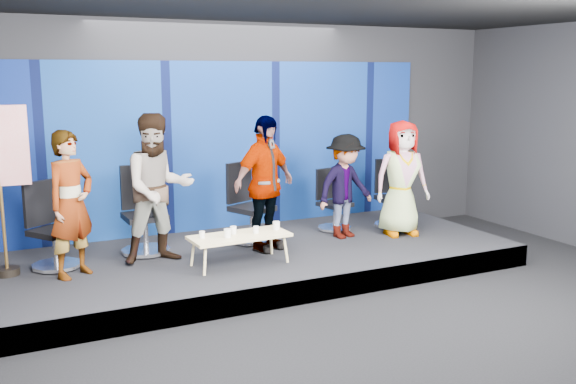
% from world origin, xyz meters
% --- Properties ---
extents(ground, '(10.00, 10.00, 0.00)m').
position_xyz_m(ground, '(0.00, 0.00, 0.00)').
color(ground, black).
rests_on(ground, ground).
extents(room_walls, '(10.02, 8.02, 3.51)m').
position_xyz_m(room_walls, '(0.00, 0.00, 2.43)').
color(room_walls, black).
rests_on(room_walls, ground).
extents(riser, '(7.00, 3.00, 0.30)m').
position_xyz_m(riser, '(0.00, 2.50, 0.15)').
color(riser, black).
rests_on(riser, ground).
extents(backdrop, '(7.00, 0.08, 2.60)m').
position_xyz_m(backdrop, '(0.00, 3.95, 1.60)').
color(backdrop, '#061250').
rests_on(backdrop, riser).
extents(chair_a, '(0.86, 0.86, 1.09)m').
position_xyz_m(chair_a, '(-2.71, 2.85, 0.66)').
color(chair_a, silver).
rests_on(chair_a, riser).
extents(panelist_a, '(0.77, 0.72, 1.77)m').
position_xyz_m(panelist_a, '(-2.51, 2.39, 1.19)').
color(panelist_a, black).
rests_on(panelist_a, riser).
extents(chair_b, '(0.69, 0.69, 1.19)m').
position_xyz_m(chair_b, '(-1.50, 3.04, 0.69)').
color(chair_b, silver).
rests_on(chair_b, riser).
extents(panelist_b, '(0.95, 0.75, 1.93)m').
position_xyz_m(panelist_b, '(-1.41, 2.53, 1.26)').
color(panelist_b, black).
rests_on(panelist_b, riser).
extents(chair_c, '(0.85, 0.85, 1.15)m').
position_xyz_m(chair_c, '(0.01, 2.95, 0.68)').
color(chair_c, silver).
rests_on(chair_c, riser).
extents(panelist_c, '(1.18, 0.85, 1.87)m').
position_xyz_m(panelist_c, '(0.04, 2.45, 1.23)').
color(panelist_c, black).
rests_on(panelist_c, riser).
extents(chair_d, '(0.64, 0.64, 0.95)m').
position_xyz_m(chair_d, '(1.47, 3.05, 0.61)').
color(chair_d, silver).
rests_on(chair_d, riser).
extents(panelist_d, '(1.10, 0.77, 1.54)m').
position_xyz_m(panelist_d, '(1.39, 2.56, 1.07)').
color(panelist_d, black).
rests_on(panelist_d, riser).
extents(chair_e, '(0.70, 0.70, 1.07)m').
position_xyz_m(chair_e, '(2.42, 2.81, 0.65)').
color(chair_e, silver).
rests_on(chair_e, riser).
extents(panelist_e, '(0.93, 0.70, 1.73)m').
position_xyz_m(panelist_e, '(2.24, 2.33, 1.17)').
color(panelist_e, black).
rests_on(panelist_e, riser).
extents(coffee_table, '(1.30, 0.59, 0.39)m').
position_xyz_m(coffee_table, '(-0.53, 1.95, 0.66)').
color(coffee_table, tan).
rests_on(coffee_table, riser).
extents(mug_a, '(0.07, 0.07, 0.09)m').
position_xyz_m(mug_a, '(-1.02, 2.01, 0.73)').
color(mug_a, silver).
rests_on(mug_a, coffee_table).
extents(mug_b, '(0.09, 0.09, 0.11)m').
position_xyz_m(mug_b, '(-0.72, 1.89, 0.75)').
color(mug_b, silver).
rests_on(mug_b, coffee_table).
extents(mug_c, '(0.08, 0.08, 0.10)m').
position_xyz_m(mug_c, '(-0.59, 2.03, 0.74)').
color(mug_c, silver).
rests_on(mug_c, coffee_table).
extents(mug_d, '(0.07, 0.07, 0.09)m').
position_xyz_m(mug_d, '(-0.31, 1.94, 0.74)').
color(mug_d, silver).
rests_on(mug_d, coffee_table).
extents(mug_e, '(0.09, 0.09, 0.11)m').
position_xyz_m(mug_e, '(0.01, 2.00, 0.74)').
color(mug_e, silver).
rests_on(mug_e, coffee_table).
extents(flag_stand, '(0.50, 0.29, 2.18)m').
position_xyz_m(flag_stand, '(-3.14, 2.75, 1.45)').
color(flag_stand, black).
rests_on(flag_stand, riser).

